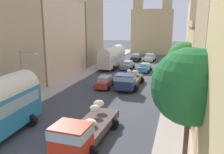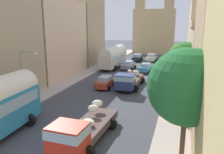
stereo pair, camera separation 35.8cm
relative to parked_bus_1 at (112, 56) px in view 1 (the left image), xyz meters
name	(u,v)px [view 1 (the left image)]	position (x,y,z in m)	size (l,w,h in m)	color
ground_plane	(130,75)	(4.39, -5.29, -2.21)	(154.00, 154.00, 0.00)	#3F434A
sidewalk_left	(87,72)	(-2.86, -5.29, -2.14)	(2.50, 70.00, 0.14)	#B3A8A2
sidewalk_right	(177,78)	(11.64, -5.29, -2.14)	(2.50, 70.00, 0.14)	#B3A59C
building_left_2	(56,37)	(-6.16, -8.96, 3.87)	(4.50, 12.57, 12.10)	beige
building_left_3	(85,32)	(-6.32, 2.55, 4.20)	(4.42, 9.28, 12.81)	tan
building_right_2	(210,56)	(15.27, -10.36, 1.95)	(5.24, 13.72, 8.26)	tan
building_right_3	(205,37)	(15.79, 2.69, 3.53)	(5.80, 10.86, 11.48)	#D8BE88
distant_church	(152,28)	(4.39, 23.43, 4.56)	(10.65, 6.24, 19.36)	tan
parked_bus_1	(112,56)	(0.00, 0.00, 0.00)	(3.40, 9.38, 3.98)	beige
cargo_truck_0	(83,130)	(5.93, -27.18, -1.06)	(3.20, 7.21, 2.22)	red
cargo_truck_1	(128,80)	(5.79, -12.76, -1.07)	(3.19, 7.35, 2.17)	navy
car_0	(145,68)	(6.31, -2.04, -1.45)	(2.32, 4.00, 1.50)	#3E8ABE
car_1	(150,58)	(5.73, 9.54, -1.38)	(2.55, 3.89, 1.67)	silver
car_2	(105,82)	(2.85, -13.23, -1.45)	(2.25, 3.91, 1.49)	#A83524
car_3	(127,65)	(2.93, -0.57, -1.44)	(2.46, 3.87, 1.52)	gray
car_4	(136,57)	(2.71, 9.13, -1.44)	(2.22, 4.04, 1.53)	#212A24
pedestrian_0	(175,89)	(11.46, -14.95, -1.24)	(0.52, 0.52, 1.71)	#272050
pedestrian_1	(177,75)	(11.61, -7.78, -1.23)	(0.41, 0.41, 1.74)	#19333C
streetlamp_near	(25,75)	(-1.82, -22.53, 1.19)	(1.87, 0.28, 5.56)	gray
roadside_tree_0	(190,87)	(12.29, -27.86, 2.57)	(4.07, 4.07, 6.82)	brown
roadside_tree_1	(187,72)	(12.29, -21.84, 2.16)	(3.39, 3.39, 6.09)	brown
roadside_tree_2	(185,59)	(12.29, -13.77, 1.97)	(3.78, 3.78, 6.09)	brown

